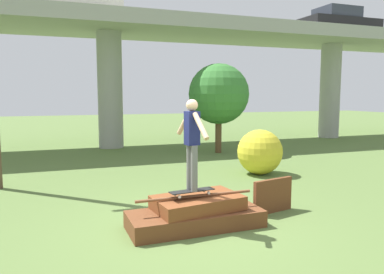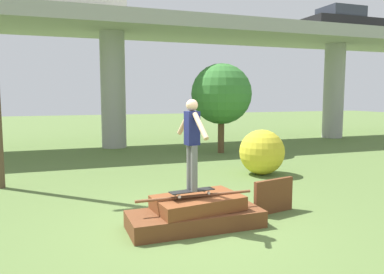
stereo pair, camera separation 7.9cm
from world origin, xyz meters
TOP-DOWN VIEW (x-y plane):
  - ground_plane at (0.00, 0.00)m, footprint 80.00×80.00m
  - scrap_pile at (0.02, 0.03)m, footprint 2.44×1.16m
  - scrap_plank_loose at (1.78, 0.27)m, footprint 0.98×0.31m
  - skateboard at (-0.07, -0.01)m, footprint 0.85×0.32m
  - skater at (-0.07, -0.01)m, footprint 0.25×1.11m
  - highway_overpass at (0.00, 11.01)m, footprint 44.00×4.69m
  - car_on_overpass_mid at (12.41, 10.90)m, footprint 4.34×1.82m
  - tree_behind_left at (3.96, 7.93)m, footprint 2.47×2.47m
  - bush_yellow_flowering at (3.41, 3.61)m, footprint 1.35×1.35m

SIDE VIEW (x-z plane):
  - ground_plane at x=0.00m, z-range 0.00..0.00m
  - scrap_pile at x=0.02m, z-range -0.05..0.55m
  - scrap_plank_loose at x=1.78m, z-range 0.00..0.69m
  - skateboard at x=-0.07m, z-range 0.63..0.72m
  - bush_yellow_flowering at x=3.41m, z-range 0.00..1.35m
  - skater at x=-0.07m, z-range 0.81..2.43m
  - tree_behind_left at x=3.96m, z-range 0.58..4.24m
  - highway_overpass at x=0.00m, z-range 2.20..7.97m
  - car_on_overpass_mid at x=12.41m, z-range 5.64..6.95m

